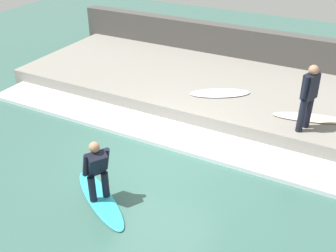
{
  "coord_description": "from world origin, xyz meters",
  "views": [
    {
      "loc": [
        -6.55,
        -3.67,
        5.33
      ],
      "look_at": [
        0.43,
        0.0,
        0.7
      ],
      "focal_mm": 42.0,
      "sensor_mm": 36.0,
      "label": 1
    }
  ],
  "objects_px": {
    "surfboard_spare": "(220,93)",
    "surfer_riding": "(97,168)",
    "surfboard_riding": "(100,199)",
    "surfboard_waiting_near": "(310,118)",
    "surfer_waiting_near": "(309,94)"
  },
  "relations": [
    {
      "from": "surfer_riding",
      "to": "surfboard_spare",
      "type": "height_order",
      "value": "surfer_riding"
    },
    {
      "from": "surfer_waiting_near",
      "to": "surfboard_waiting_near",
      "type": "height_order",
      "value": "surfer_waiting_near"
    },
    {
      "from": "surfer_riding",
      "to": "surfboard_spare",
      "type": "bearing_deg",
      "value": -7.68
    },
    {
      "from": "surfboard_waiting_near",
      "to": "surfer_waiting_near",
      "type": "bearing_deg",
      "value": 173.55
    },
    {
      "from": "surfboard_riding",
      "to": "surfboard_spare",
      "type": "bearing_deg",
      "value": -7.68
    },
    {
      "from": "surfboard_waiting_near",
      "to": "surfboard_riding",
      "type": "bearing_deg",
      "value": 145.12
    },
    {
      "from": "surfboard_riding",
      "to": "surfer_riding",
      "type": "distance_m",
      "value": 0.77
    },
    {
      "from": "surfboard_riding",
      "to": "surfboard_spare",
      "type": "height_order",
      "value": "surfboard_spare"
    },
    {
      "from": "surfer_waiting_near",
      "to": "surfboard_waiting_near",
      "type": "xyz_separation_m",
      "value": [
        0.61,
        -0.07,
        -0.9
      ]
    },
    {
      "from": "surfboard_spare",
      "to": "surfer_waiting_near",
      "type": "bearing_deg",
      "value": -109.86
    },
    {
      "from": "surfboard_riding",
      "to": "surfboard_spare",
      "type": "xyz_separation_m",
      "value": [
        4.88,
        -0.66,
        0.45
      ]
    },
    {
      "from": "surfboard_spare",
      "to": "surfer_riding",
      "type": "bearing_deg",
      "value": 172.32
    },
    {
      "from": "surfboard_waiting_near",
      "to": "surfboard_spare",
      "type": "relative_size",
      "value": 1.07
    },
    {
      "from": "surfboard_riding",
      "to": "surfboard_spare",
      "type": "distance_m",
      "value": 4.94
    },
    {
      "from": "surfer_riding",
      "to": "surfboard_riding",
      "type": "bearing_deg",
      "value": -90.0
    }
  ]
}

